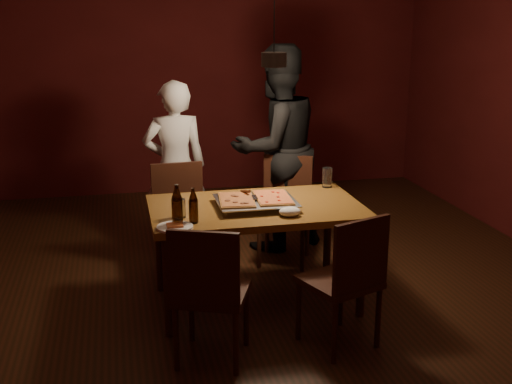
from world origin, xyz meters
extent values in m
plane|color=#33180E|center=(0.00, 0.00, 0.00)|extent=(6.00, 6.00, 0.00)
plane|color=#511312|center=(0.00, 3.00, 1.40)|extent=(5.00, 0.00, 5.00)
cube|color=brown|center=(-0.18, -0.22, 0.72)|extent=(1.50, 0.90, 0.05)
cylinder|color=#38190F|center=(-0.85, -0.59, 0.35)|extent=(0.06, 0.06, 0.70)
cylinder|color=#38190F|center=(0.49, -0.59, 0.35)|extent=(0.06, 0.06, 0.70)
cylinder|color=#38190F|center=(-0.85, 0.15, 0.35)|extent=(0.06, 0.06, 0.70)
cylinder|color=#38190F|center=(0.49, 0.15, 0.35)|extent=(0.06, 0.06, 0.70)
cube|color=#38190F|center=(-0.65, 0.42, 0.43)|extent=(0.44, 0.44, 0.04)
cube|color=#38190F|center=(-0.66, 0.61, 0.67)|extent=(0.42, 0.05, 0.45)
cube|color=#38190F|center=(0.23, 0.51, 0.43)|extent=(0.55, 0.55, 0.04)
cube|color=#38190F|center=(0.30, 0.69, 0.67)|extent=(0.40, 0.20, 0.45)
cube|color=#38190F|center=(-0.61, -0.92, 0.43)|extent=(0.54, 0.54, 0.04)
cube|color=#38190F|center=(-0.68, -1.10, 0.67)|extent=(0.40, 0.18, 0.45)
cube|color=#38190F|center=(0.20, -0.92, 0.43)|extent=(0.54, 0.54, 0.04)
cube|color=#38190F|center=(0.27, -1.10, 0.67)|extent=(0.40, 0.18, 0.45)
cube|color=silver|center=(-0.19, -0.24, 0.77)|extent=(0.59, 0.50, 0.05)
cube|color=maroon|center=(-0.32, -0.24, 0.81)|extent=(0.28, 0.40, 0.02)
cube|color=gold|center=(-0.06, -0.24, 0.81)|extent=(0.26, 0.40, 0.02)
cylinder|color=black|center=(-0.77, -0.53, 0.84)|extent=(0.07, 0.07, 0.17)
cone|color=black|center=(-0.77, -0.53, 0.97)|extent=(0.07, 0.07, 0.10)
cylinder|color=black|center=(-0.66, -0.51, 0.82)|extent=(0.06, 0.06, 0.15)
cone|color=black|center=(-0.66, -0.51, 0.94)|extent=(0.06, 0.06, 0.08)
cylinder|color=silver|center=(-0.73, -0.37, 0.81)|extent=(0.08, 0.08, 0.13)
cylinder|color=silver|center=(0.47, 0.14, 0.83)|extent=(0.08, 0.08, 0.16)
cylinder|color=white|center=(-0.79, -0.59, 0.76)|extent=(0.23, 0.23, 0.02)
cube|color=gold|center=(-0.79, -0.59, 0.77)|extent=(0.10, 0.08, 0.01)
ellipsoid|color=white|center=(-0.01, -0.51, 0.78)|extent=(0.15, 0.11, 0.06)
imported|color=white|center=(-0.63, 1.03, 0.76)|extent=(0.57, 0.38, 1.52)
imported|color=black|center=(0.26, 0.93, 0.91)|extent=(1.07, 0.95, 1.82)
cylinder|color=black|center=(0.00, 0.00, 1.75)|extent=(0.18, 0.18, 0.10)
camera|label=1|loc=(-1.12, -4.47, 2.08)|focal=45.00mm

